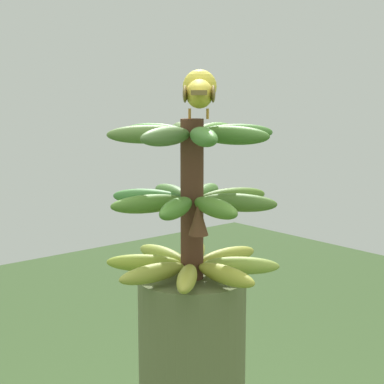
# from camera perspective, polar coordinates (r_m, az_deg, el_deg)

# --- Properties ---
(banana_bunch) EXTENTS (0.33, 0.33, 0.30)m
(banana_bunch) POSITION_cam_1_polar(r_m,az_deg,el_deg) (1.18, 0.01, -0.74)
(banana_bunch) COLOR #4C2D1E
(banana_bunch) RESTS_ON banana_tree
(perched_bird) EXTENTS (0.18, 0.16, 0.09)m
(perched_bird) POSITION_cam_1_polar(r_m,az_deg,el_deg) (1.18, 0.68, 9.03)
(perched_bird) COLOR #C68933
(perched_bird) RESTS_ON banana_bunch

